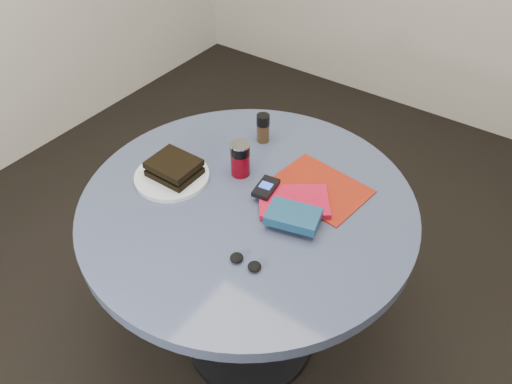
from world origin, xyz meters
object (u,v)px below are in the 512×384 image
Objects in this scene: soda_can at (240,159)px; magazine at (319,188)px; sandwich at (174,168)px; mp3_player at (266,188)px; headphones at (245,262)px; table at (248,238)px; red_book at (294,202)px; pepper_grinder at (263,128)px; plate at (172,176)px; novel at (293,216)px.

magazine is at bearing 18.18° from soda_can.
sandwich is 0.52× the size of magazine.
headphones is at bearing -66.81° from mp3_player.
table is 0.30m from headphones.
sandwich reaches higher than red_book.
mp3_player is (0.16, -0.22, -0.02)m from pepper_grinder.
novel is (0.42, 0.04, 0.03)m from plate.
pepper_grinder reaches higher than sandwich.
soda_can is 1.24× the size of headphones.
novel is (0.26, -0.10, -0.02)m from soda_can.
soda_can is (-0.09, 0.09, 0.22)m from table.
red_book is at bearing 16.99° from plate.
pepper_grinder is 0.30m from magazine.
red_book reaches higher than magazine.
sandwich is 0.41m from novel.
table is 0.31m from plate.
headphones is (0.23, -0.29, -0.05)m from soda_can.
red_book is 1.40× the size of novel.
sandwich reaches higher than plate.
soda_can reaches higher than pepper_grinder.
headphones is (-0.02, -0.19, -0.03)m from novel.
headphones is at bearing -51.68° from soda_can.
plate is at bearing -159.89° from mp3_player.
plate is 0.03m from sandwich.
soda_can reaches higher than mp3_player.
headphones is (0.39, -0.15, 0.00)m from plate.
red_book is at bearing 105.61° from novel.
novel is at bearing -3.51° from table.
soda_can reaches higher than sandwich.
pepper_grinder reaches higher than plate.
red_book is (0.37, 0.11, 0.01)m from plate.
pepper_grinder reaches higher than novel.
headphones is (0.11, -0.25, -0.02)m from mp3_player.
magazine is 2.98× the size of headphones.
soda_can is 0.41× the size of magazine.
novel reaches higher than mp3_player.
table is at bearing -63.96° from pepper_grinder.
pepper_grinder reaches higher than red_book.
table is 0.28m from magazine.
novel is 1.46× the size of mp3_player.
red_book is (0.37, 0.11, -0.03)m from sandwich.
plate is at bearing 171.13° from novel.
soda_can is at bearing 136.46° from red_book.
sandwich is at bearing 157.71° from headphones.
mp3_player is (0.28, 0.10, -0.01)m from sandwich.
magazine is (0.15, 0.17, 0.17)m from table.
red_book is 0.09m from mp3_player.
novel reaches higher than headphones.
pepper_grinder is 0.70× the size of novel.
plate is 2.29× the size of pepper_grinder.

